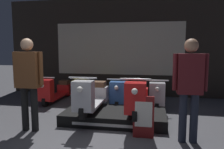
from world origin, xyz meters
name	(u,v)px	position (x,y,z in m)	size (l,w,h in m)	color
ground_plane	(82,145)	(0.00, 0.00, 0.00)	(30.00, 30.00, 0.00)	#4C4C51
shop_wall_back	(119,47)	(0.00, 3.94, 1.60)	(7.65, 0.09, 3.20)	#28231E
display_platform	(115,116)	(0.33, 1.23, 0.12)	(2.16, 1.11, 0.23)	black
scooter_display_left	(92,96)	(-0.16, 1.20, 0.54)	(0.54, 1.72, 0.81)	black
scooter_display_right	(137,98)	(0.81, 1.20, 0.54)	(0.54, 1.72, 0.81)	black
scooter_backrow_0	(56,91)	(-1.71, 2.73, 0.31)	(0.54, 1.72, 0.81)	black
scooter_backrow_1	(87,92)	(-0.73, 2.73, 0.31)	(0.54, 1.72, 0.81)	black
scooter_backrow_2	(121,93)	(0.25, 2.73, 0.31)	(0.54, 1.72, 0.81)	black
scooter_backrow_3	(156,94)	(1.23, 2.73, 0.31)	(0.54, 1.72, 0.81)	black
person_left_browsing	(28,77)	(-1.17, 0.43, 1.04)	(0.60, 0.25, 1.75)	black
person_right_browsing	(190,83)	(1.71, 0.43, 1.00)	(0.55, 0.22, 1.72)	#232838
price_sign_board	(143,117)	(0.97, 0.47, 0.38)	(0.36, 0.04, 0.74)	maroon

